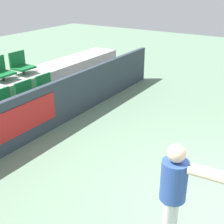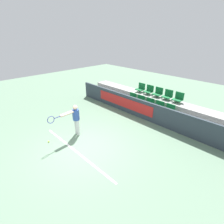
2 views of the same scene
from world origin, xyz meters
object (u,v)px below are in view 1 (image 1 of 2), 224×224
(stadium_chair_3, at_px, (28,95))
(tennis_player, at_px, (180,190))
(stadium_chair_4, at_px, (47,88))
(stadium_chair_9, at_px, (21,64))
(stadium_chair_8, at_px, (0,70))
(stadium_chair_2, at_px, (5,104))

(stadium_chair_3, bearing_deg, tennis_player, -111.70)
(stadium_chair_4, bearing_deg, tennis_player, -118.70)
(stadium_chair_3, relative_size, stadium_chair_9, 1.00)
(stadium_chair_8, distance_m, stadium_chair_9, 0.65)
(stadium_chair_4, height_order, stadium_chair_9, stadium_chair_9)
(stadium_chair_3, height_order, stadium_chair_9, stadium_chair_9)
(stadium_chair_4, relative_size, stadium_chair_8, 1.00)
(stadium_chair_2, relative_size, stadium_chair_9, 1.00)
(stadium_chair_4, xyz_separation_m, stadium_chair_9, (0.00, 0.87, 0.47))
(stadium_chair_4, bearing_deg, stadium_chair_9, 90.00)
(stadium_chair_3, xyz_separation_m, stadium_chair_9, (0.65, 0.87, 0.47))
(stadium_chair_4, bearing_deg, stadium_chair_8, 127.06)
(stadium_chair_9, relative_size, tennis_player, 0.36)
(tennis_player, bearing_deg, stadium_chair_3, 64.38)
(stadium_chair_4, height_order, tennis_player, tennis_player)
(stadium_chair_4, xyz_separation_m, tennis_player, (-2.39, -4.37, 0.23))
(stadium_chair_4, distance_m, stadium_chair_9, 0.98)
(stadium_chair_8, distance_m, tennis_player, 5.52)
(stadium_chair_3, xyz_separation_m, tennis_player, (-1.74, -4.37, 0.23))
(stadium_chair_2, xyz_separation_m, stadium_chair_4, (1.31, 0.00, 0.00))
(stadium_chair_3, xyz_separation_m, stadium_chair_4, (0.65, 0.00, 0.00))
(stadium_chair_3, bearing_deg, stadium_chair_9, 52.94)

